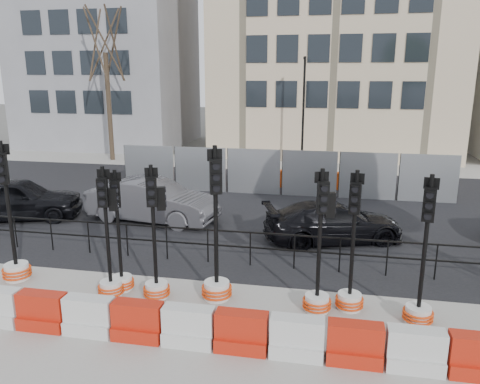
% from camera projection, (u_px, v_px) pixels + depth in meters
% --- Properties ---
extents(ground, '(120.00, 120.00, 0.00)m').
position_uv_depth(ground, '(242.00, 285.00, 11.76)').
color(ground, '#51514C').
rests_on(ground, ground).
extents(sidewalk_near, '(40.00, 6.00, 0.02)m').
position_uv_depth(sidewalk_near, '(213.00, 353.00, 8.91)').
color(sidewalk_near, gray).
rests_on(sidewalk_near, ground).
extents(road, '(40.00, 14.00, 0.03)m').
position_uv_depth(road, '(275.00, 208.00, 18.41)').
color(road, black).
rests_on(road, ground).
extents(sidewalk_far, '(40.00, 4.00, 0.02)m').
position_uv_depth(sidewalk_far, '(294.00, 165.00, 26.97)').
color(sidewalk_far, gray).
rests_on(sidewalk_far, ground).
extents(building_grey, '(11.00, 9.06, 14.00)m').
position_uv_depth(building_grey, '(108.00, 46.00, 33.52)').
color(building_grey, gray).
rests_on(building_grey, ground).
extents(building_cream, '(15.00, 10.06, 18.00)m').
position_uv_depth(building_cream, '(337.00, 11.00, 30.06)').
color(building_cream, '#C0AF8C').
rests_on(building_cream, ground).
extents(kerb_railing, '(18.00, 0.04, 1.00)m').
position_uv_depth(kerb_railing, '(250.00, 243.00, 12.73)').
color(kerb_railing, black).
rests_on(kerb_railing, ground).
extents(heras_fencing, '(14.33, 1.72, 2.00)m').
position_uv_depth(heras_fencing, '(272.00, 175.00, 20.91)').
color(heras_fencing, '#94989C').
rests_on(heras_fencing, ground).
extents(lamp_post_far, '(0.12, 0.56, 6.00)m').
position_uv_depth(lamp_post_far, '(303.00, 110.00, 25.11)').
color(lamp_post_far, black).
rests_on(lamp_post_far, ground).
extents(tree_bare_far, '(2.00, 2.00, 9.00)m').
position_uv_depth(tree_bare_far, '(105.00, 46.00, 26.88)').
color(tree_bare_far, '#473828').
rests_on(tree_bare_far, ground).
extents(barrier_row, '(12.55, 0.50, 0.80)m').
position_uv_depth(barrier_row, '(215.00, 330.00, 9.01)').
color(barrier_row, red).
rests_on(barrier_row, ground).
extents(traffic_signal_a, '(0.71, 0.71, 3.61)m').
position_uv_depth(traffic_signal_a, '(14.00, 253.00, 11.87)').
color(traffic_signal_a, white).
rests_on(traffic_signal_a, ground).
extents(traffic_signal_b, '(0.62, 0.62, 3.16)m').
position_uv_depth(traffic_signal_b, '(110.00, 267.00, 10.99)').
color(traffic_signal_b, white).
rests_on(traffic_signal_b, ground).
extents(traffic_signal_c, '(0.59, 0.59, 3.02)m').
position_uv_depth(traffic_signal_c, '(121.00, 267.00, 11.32)').
color(traffic_signal_c, white).
rests_on(traffic_signal_c, ground).
extents(traffic_signal_d, '(0.63, 0.63, 3.22)m').
position_uv_depth(traffic_signal_d, '(156.00, 268.00, 10.89)').
color(traffic_signal_d, white).
rests_on(traffic_signal_d, ground).
extents(traffic_signal_e, '(0.72, 0.72, 3.65)m').
position_uv_depth(traffic_signal_e, '(217.00, 270.00, 10.83)').
color(traffic_signal_e, white).
rests_on(traffic_signal_e, ground).
extents(traffic_signal_f, '(0.64, 0.64, 3.26)m').
position_uv_depth(traffic_signal_f, '(318.00, 279.00, 10.26)').
color(traffic_signal_f, white).
rests_on(traffic_signal_f, ground).
extents(traffic_signal_g, '(0.63, 0.63, 3.21)m').
position_uv_depth(traffic_signal_g, '(350.00, 282.00, 10.38)').
color(traffic_signal_g, white).
rests_on(traffic_signal_g, ground).
extents(traffic_signal_h, '(0.64, 0.64, 3.25)m').
position_uv_depth(traffic_signal_h, '(420.00, 295.00, 9.79)').
color(traffic_signal_h, white).
rests_on(traffic_signal_h, ground).
extents(car_a, '(4.49, 5.59, 1.54)m').
position_uv_depth(car_a, '(16.00, 199.00, 16.86)').
color(car_a, black).
rests_on(car_a, ground).
extents(car_b, '(2.86, 5.09, 1.54)m').
position_uv_depth(car_b, '(152.00, 201.00, 16.61)').
color(car_b, '#47474C').
rests_on(car_b, ground).
extents(car_c, '(4.42, 5.43, 1.26)m').
position_uv_depth(car_c, '(333.00, 222.00, 14.66)').
color(car_c, black).
rests_on(car_c, ground).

